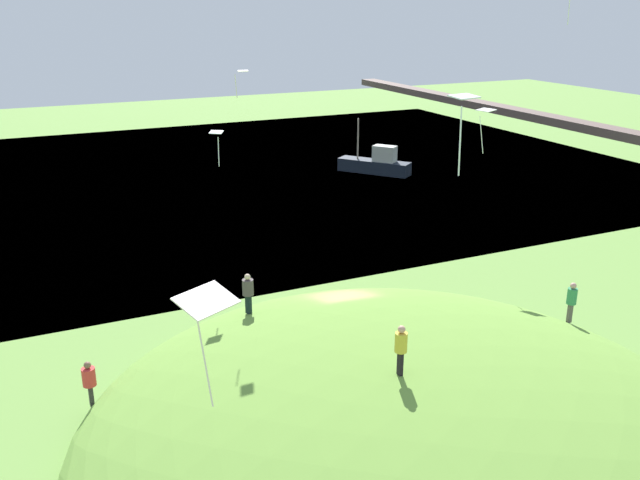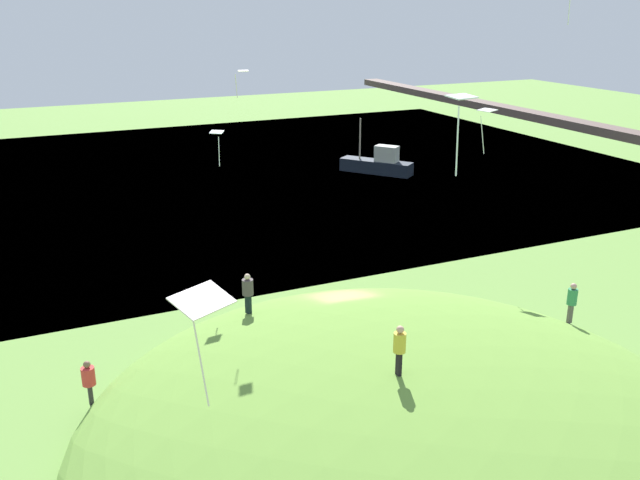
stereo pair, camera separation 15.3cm
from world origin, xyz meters
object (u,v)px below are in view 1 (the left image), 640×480
at_px(boat_on_lake, 376,164).
at_px(kite_5, 463,105).
at_px(kite_9, 486,113).
at_px(kite_7, 242,73).
at_px(person_on_hilltop, 248,289).
at_px(kite_0, 217,134).
at_px(kite_1, 206,306).
at_px(person_with_child, 572,298).
at_px(person_watching_kites, 401,344).
at_px(person_walking_path, 89,379).

distance_m(boat_on_lake, kite_5, 43.10).
bearing_deg(kite_9, kite_7, -90.21).
relative_size(person_on_hilltop, kite_0, 1.14).
xyz_separation_m(kite_7, kite_9, (0.04, 12.39, -2.37)).
xyz_separation_m(boat_on_lake, kite_1, (38.13, -25.45, 7.49)).
height_order(person_with_child, kite_7, kite_7).
bearing_deg(kite_5, kite_9, 139.98).
bearing_deg(kite_7, person_with_child, 53.78).
xyz_separation_m(kite_5, kite_9, (-14.14, 11.87, -2.87)).
bearing_deg(boat_on_lake, kite_7, -77.55).
xyz_separation_m(person_watching_kites, person_walking_path, (-6.31, -8.75, -2.43)).
height_order(person_with_child, kite_1, kite_1).
distance_m(kite_1, kite_7, 16.55).
distance_m(kite_5, kite_9, 18.69).
height_order(boat_on_lake, kite_7, kite_7).
distance_m(person_watching_kites, kite_1, 9.42).
xyz_separation_m(person_watching_kites, kite_5, (3.24, -0.66, 7.80)).
distance_m(person_with_child, kite_1, 19.39).
bearing_deg(person_walking_path, kite_0, 130.54).
xyz_separation_m(person_on_hilltop, kite_0, (-4.82, 0.43, 5.42)).
xyz_separation_m(kite_5, kite_7, (-14.19, -0.51, -0.50)).
height_order(person_walking_path, kite_7, kite_7).
bearing_deg(boat_on_lake, person_walking_path, -81.68).
xyz_separation_m(person_with_child, kite_9, (-8.08, 1.29, 6.36)).
bearing_deg(kite_0, person_watching_kites, 7.92).
xyz_separation_m(person_walking_path, kite_9, (-4.60, 19.97, 7.37)).
distance_m(person_watching_kites, person_walking_path, 11.06).
relative_size(person_on_hilltop, kite_1, 0.72).
height_order(kite_1, kite_5, kite_5).
xyz_separation_m(boat_on_lake, person_walking_path, (27.62, -27.03, 0.61)).
relative_size(kite_1, kite_5, 1.32).
xyz_separation_m(boat_on_lake, person_with_child, (31.11, -8.36, 1.62)).
bearing_deg(kite_9, kite_0, -98.68).
relative_size(person_walking_path, kite_5, 0.97).
distance_m(kite_0, kite_9, 13.16).
relative_size(person_watching_kites, kite_5, 0.94).
distance_m(boat_on_lake, kite_7, 31.84).
distance_m(person_on_hilltop, kite_5, 14.34).
xyz_separation_m(person_watching_kites, kite_1, (4.21, -7.16, 4.44)).
xyz_separation_m(person_watching_kites, kite_9, (-10.91, 11.21, 4.93)).
xyz_separation_m(boat_on_lake, person_watching_kites, (33.93, -18.28, 3.04)).
distance_m(person_watching_kites, kite_7, 13.22).
xyz_separation_m(person_walking_path, person_on_hilltop, (-1.76, 6.53, 1.55)).
relative_size(boat_on_lake, kite_1, 2.46).
xyz_separation_m(boat_on_lake, kite_9, (23.02, -7.07, 7.98)).
height_order(person_with_child, person_on_hilltop, person_on_hilltop).
relative_size(person_walking_path, person_on_hilltop, 1.02).
relative_size(kite_1, kite_9, 1.12).
height_order(boat_on_lake, kite_1, kite_1).
relative_size(kite_0, kite_1, 0.63).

